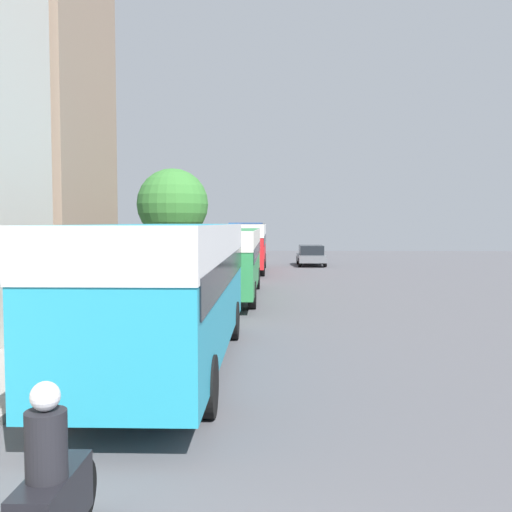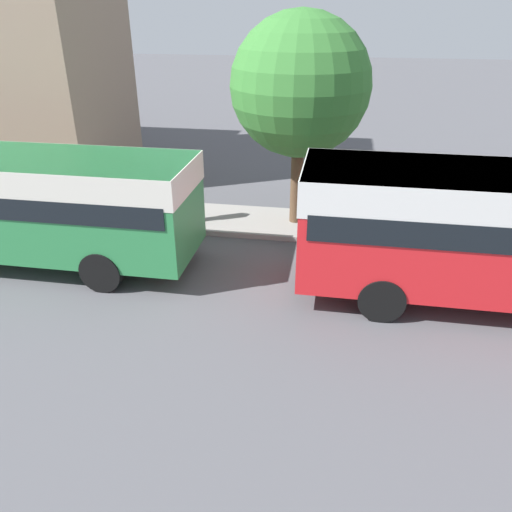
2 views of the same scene
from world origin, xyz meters
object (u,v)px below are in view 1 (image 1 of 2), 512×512
(bus_rear, at_px, (247,236))
(motorcycle_behind_lead, at_px, (50,496))
(bus_lead, at_px, (170,275))
(pedestrian_near_curb, at_px, (173,265))
(bus_following, at_px, (227,253))
(car_crossing, at_px, (311,255))
(bus_third_in_line, at_px, (245,241))

(bus_rear, xyz_separation_m, motorcycle_behind_lead, (0.13, -43.12, -1.32))
(bus_lead, height_order, pedestrian_near_curb, bus_lead)
(bus_lead, bearing_deg, pedestrian_near_curb, 99.77)
(bus_following, bearing_deg, bus_lead, -91.57)
(car_crossing, bearing_deg, bus_rear, 125.17)
(bus_third_in_line, height_order, pedestrian_near_curb, bus_third_in_line)
(bus_following, bearing_deg, pedestrian_near_curb, 125.54)
(bus_lead, relative_size, pedestrian_near_curb, 5.76)
(bus_lead, distance_m, pedestrian_near_curb, 15.94)
(bus_lead, height_order, bus_third_in_line, bus_lead)
(motorcycle_behind_lead, relative_size, car_crossing, 0.51)
(car_crossing, relative_size, pedestrian_near_curb, 2.56)
(bus_third_in_line, bearing_deg, bus_following, -90.51)
(bus_rear, distance_m, motorcycle_behind_lead, 43.14)
(bus_lead, xyz_separation_m, car_crossing, (4.97, 29.09, -1.22))
(bus_third_in_line, xyz_separation_m, bus_rear, (-0.36, 12.18, 0.05))
(bus_lead, distance_m, bus_third_in_line, 23.87)
(bus_lead, relative_size, bus_rear, 1.05)
(motorcycle_behind_lead, xyz_separation_m, car_crossing, (4.77, 36.16, 0.08))
(bus_rear, bearing_deg, bus_third_in_line, -88.32)
(bus_third_in_line, xyz_separation_m, motorcycle_behind_lead, (-0.23, -30.94, -1.27))
(bus_rear, bearing_deg, bus_following, -89.42)
(bus_following, xyz_separation_m, pedestrian_near_curb, (-3.01, 4.22, -0.82))
(motorcycle_behind_lead, bearing_deg, pedestrian_near_curb, 97.26)
(bus_rear, bearing_deg, motorcycle_behind_lead, -89.82)
(bus_lead, height_order, motorcycle_behind_lead, bus_lead)
(bus_following, distance_m, motorcycle_behind_lead, 18.57)
(bus_lead, relative_size, motorcycle_behind_lead, 4.40)
(bus_following, relative_size, motorcycle_behind_lead, 4.44)
(bus_lead, bearing_deg, bus_following, 88.43)
(bus_following, distance_m, pedestrian_near_curb, 5.25)
(bus_following, xyz_separation_m, bus_third_in_line, (0.11, 12.40, 0.11))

